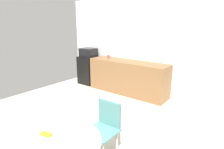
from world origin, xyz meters
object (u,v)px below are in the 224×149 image
object	(u,v)px
mini_fridge	(89,70)
microwave	(88,52)
mug_white	(108,57)
chair_teal	(106,123)
fruit_bowl	(48,137)

from	to	relation	value
mini_fridge	microwave	bearing A→B (deg)	0.00
mug_white	microwave	bearing A→B (deg)	-178.74
microwave	mug_white	size ratio (longest dim) A/B	3.72
mini_fridge	chair_teal	world-z (taller)	mini_fridge
mini_fridge	mug_white	world-z (taller)	mug_white
fruit_bowl	chair_teal	bearing A→B (deg)	91.86
mug_white	fruit_bowl	bearing A→B (deg)	-60.47
fruit_bowl	mug_white	world-z (taller)	mug_white
microwave	mug_white	xyz separation A→B (m)	(0.79, 0.02, -0.06)
mug_white	chair_teal	bearing A→B (deg)	-52.24
mini_fridge	mug_white	size ratio (longest dim) A/B	6.80
fruit_bowl	mini_fridge	bearing A→B (deg)	128.76
mini_fridge	chair_teal	bearing A→B (deg)	-42.15
chair_teal	mug_white	distance (m)	3.12
chair_teal	fruit_bowl	bearing A→B (deg)	-88.14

